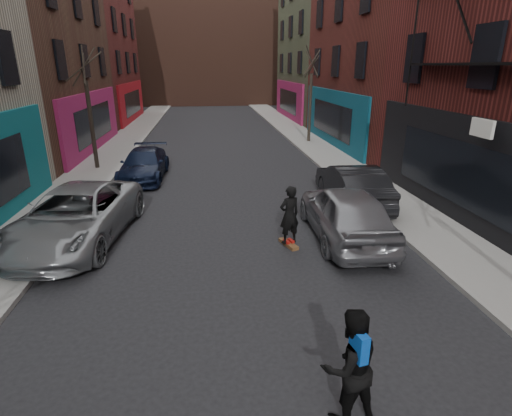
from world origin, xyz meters
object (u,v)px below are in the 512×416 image
object	(u,v)px
skateboarder	(289,215)
parked_right_end	(352,185)
tree_left_far	(88,101)
pedestrian	(349,366)
parked_right_far	(345,212)
skateboard	(289,244)
parked_left_end	(144,164)
parked_left_far	(76,216)
tree_right_far	(311,89)

from	to	relation	value
skateboarder	parked_right_end	bearing A→B (deg)	-152.25
tree_left_far	pedestrian	distance (m)	17.81
pedestrian	parked_right_far	bearing A→B (deg)	-119.97
skateboard	pedestrian	size ratio (longest dim) A/B	0.44
tree_left_far	parked_left_end	bearing A→B (deg)	-37.38
parked_right_end	skateboard	size ratio (longest dim) A/B	5.88
parked_right_end	skateboard	xyz separation A→B (m)	(-3.05, -3.28, -0.72)
parked_right_end	skateboard	world-z (taller)	parked_right_end
parked_left_far	skateboard	xyz separation A→B (m)	(6.15, -1.12, -0.75)
parked_right_end	pedestrian	distance (m)	9.89
tree_right_far	pedestrian	bearing A→B (deg)	-102.83
parked_left_far	parked_right_end	xyz separation A→B (m)	(9.20, 2.16, -0.02)
tree_right_far	parked_left_far	world-z (taller)	tree_right_far
tree_left_far	parked_left_end	xyz separation A→B (m)	(2.61, -1.99, -2.71)
parked_left_end	skateboarder	world-z (taller)	skateboarder
skateboarder	parked_left_far	bearing A→B (deg)	-29.68
parked_right_far	tree_right_far	bearing A→B (deg)	-98.71
parked_right_far	pedestrian	distance (m)	6.68
parked_left_end	parked_right_far	xyz separation A→B (m)	(6.91, -7.69, 0.16)
parked_left_far	pedestrian	xyz separation A→B (m)	(5.79, -7.12, 0.12)
parked_right_far	tree_left_far	bearing A→B (deg)	-43.78
parked_left_far	skateboard	world-z (taller)	parked_left_far
tree_right_far	skateboard	world-z (taller)	tree_right_far
tree_right_far	parked_right_far	xyz separation A→B (m)	(-2.88, -15.68, -2.70)
parked_left_end	parked_right_end	size ratio (longest dim) A/B	0.98
parked_left_far	skateboarder	world-z (taller)	skateboarder
tree_right_far	parked_left_far	bearing A→B (deg)	-125.94
parked_right_far	parked_right_end	size ratio (longest dim) A/B	1.04
tree_right_far	skateboarder	world-z (taller)	tree_right_far
parked_right_far	pedestrian	xyz separation A→B (m)	(-2.13, -6.33, 0.08)
parked_left_end	skateboard	xyz separation A→B (m)	(5.14, -8.02, -0.62)
parked_right_far	parked_left_end	bearing A→B (deg)	-46.35
parked_left_end	skateboarder	bearing A→B (deg)	-55.16
parked_right_end	tree_left_far	bearing A→B (deg)	-30.37
parked_left_end	pedestrian	distance (m)	14.82
parked_right_end	pedestrian	bearing A→B (deg)	71.38
tree_left_far	parked_right_far	xyz separation A→B (m)	(9.52, -9.68, -2.55)
parked_left_end	pedestrian	world-z (taller)	pedestrian
parked_left_end	parked_right_end	distance (m)	9.46
tree_left_far	pedestrian	size ratio (longest dim) A/B	3.57
tree_left_far	skateboard	bearing A→B (deg)	-52.27
tree_right_far	parked_right_far	world-z (taller)	tree_right_far
tree_left_far	parked_right_end	bearing A→B (deg)	-31.95
tree_left_far	parked_right_end	world-z (taller)	tree_left_far
tree_left_far	pedestrian	xyz separation A→B (m)	(7.39, -16.02, -2.46)
tree_left_far	pedestrian	bearing A→B (deg)	-65.24
parked_left_end	skateboard	distance (m)	9.55
parked_left_far	skateboarder	bearing A→B (deg)	-3.13
parked_left_far	skateboard	size ratio (longest dim) A/B	7.16
parked_right_far	parked_right_end	xyz separation A→B (m)	(1.28, 2.95, -0.06)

